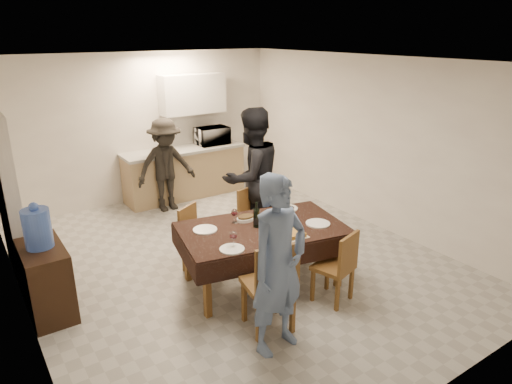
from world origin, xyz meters
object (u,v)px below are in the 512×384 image
at_px(console, 46,280).
at_px(water_pitcher, 289,215).
at_px(savoury_tart, 289,235).
at_px(person_near, 279,266).
at_px(person_kitchen, 166,165).
at_px(microwave, 212,136).
at_px(water_jug, 37,229).
at_px(dining_table, 262,230).
at_px(wine_bottle, 256,215).
at_px(person_far, 252,178).

xyz_separation_m(console, water_pitcher, (2.62, -0.87, 0.45)).
height_order(savoury_tart, person_near, person_near).
bearing_deg(person_kitchen, microwave, 21.32).
height_order(water_jug, person_near, person_near).
bearing_deg(dining_table, wine_bottle, 146.67).
bearing_deg(person_far, person_kitchen, -82.72).
xyz_separation_m(wine_bottle, person_near, (-0.50, -1.10, -0.02)).
relative_size(console, savoury_tart, 2.23).
bearing_deg(savoury_tart, water_pitcher, 52.85).
relative_size(wine_bottle, person_far, 0.16).
xyz_separation_m(dining_table, savoury_tart, (0.10, -0.38, 0.06)).
bearing_deg(savoury_tart, person_far, 72.53).
relative_size(water_pitcher, person_far, 0.10).
xyz_separation_m(wine_bottle, person_kitchen, (0.11, 2.87, -0.11)).
bearing_deg(person_kitchen, person_far, -75.26).
relative_size(water_jug, person_far, 0.21).
distance_m(wine_bottle, person_near, 1.21).
bearing_deg(microwave, savoury_tart, 73.50).
distance_m(wine_bottle, person_far, 1.17).
xyz_separation_m(console, savoury_tart, (2.37, -1.20, 0.38)).
relative_size(water_pitcher, person_kitchen, 0.12).
bearing_deg(person_near, wine_bottle, 57.05).
bearing_deg(savoury_tart, person_near, -134.13).
bearing_deg(wine_bottle, water_pitcher, -14.04).
height_order(console, person_far, person_far).
relative_size(wine_bottle, person_near, 0.17).
distance_m(water_pitcher, savoury_tart, 0.42).
bearing_deg(person_kitchen, water_pitcher, -84.38).
distance_m(water_jug, wine_bottle, 2.35).
bearing_deg(wine_bottle, water_jug, 160.94).
bearing_deg(person_far, wine_bottle, 51.58).
bearing_deg(person_kitchen, savoury_tart, -89.27).
bearing_deg(person_near, microwave, 59.78).
height_order(dining_table, person_far, person_far).
height_order(water_jug, microwave, microwave).
relative_size(console, water_pitcher, 4.42).
height_order(person_far, person_kitchen, person_far).
bearing_deg(person_kitchen, dining_table, -91.14).
bearing_deg(savoury_tart, person_kitchen, 90.73).
bearing_deg(microwave, water_pitcher, 75.87).
relative_size(dining_table, console, 2.46).
relative_size(water_pitcher, microwave, 0.33).
bearing_deg(person_kitchen, wine_bottle, -92.15).
xyz_separation_m(console, person_far, (2.82, 0.23, 0.59)).
height_order(water_pitcher, person_near, person_near).
xyz_separation_m(water_pitcher, microwave, (0.86, 3.42, 0.23)).
bearing_deg(savoury_tart, dining_table, 104.74).
distance_m(microwave, person_far, 2.41).
bearing_deg(console, person_far, 4.69).
relative_size(wine_bottle, water_pitcher, 1.60).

